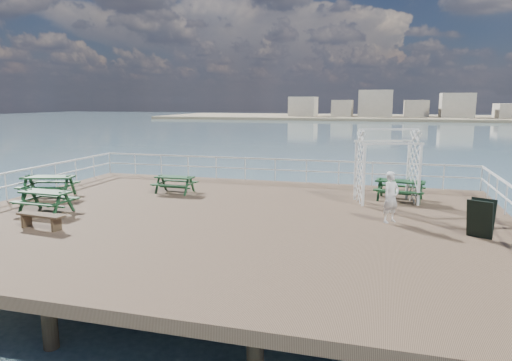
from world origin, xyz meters
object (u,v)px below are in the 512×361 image
object	(u,v)px
flat_bench_near	(41,218)
picnic_table_b	(175,181)
picnic_table_d	(45,197)
person	(391,197)
picnic_table_c	(400,186)
trellis_arbor	(387,170)
picnic_table_a	(48,182)

from	to	relation	value
flat_bench_near	picnic_table_b	bearing A→B (deg)	82.88
picnic_table_d	flat_bench_near	distance (m)	2.15
flat_bench_near	person	bearing A→B (deg)	26.19
picnic_table_b	picnic_table_c	bearing A→B (deg)	7.75
flat_bench_near	trellis_arbor	world-z (taller)	trellis_arbor
picnic_table_c	picnic_table_d	distance (m)	12.78
picnic_table_a	person	size ratio (longest dim) A/B	1.41
picnic_table_b	flat_bench_near	distance (m)	6.18
picnic_table_d	flat_bench_near	size ratio (longest dim) A/B	1.11
flat_bench_near	person	distance (m)	10.61
picnic_table_b	picnic_table_d	distance (m)	5.08
picnic_table_a	picnic_table_d	world-z (taller)	picnic_table_a
picnic_table_b	picnic_table_d	bearing A→B (deg)	-121.14
picnic_table_d	picnic_table_c	bearing A→B (deg)	27.26
flat_bench_near	person	xyz separation A→B (m)	(9.99, 3.55, 0.46)
picnic_table_b	trellis_arbor	xyz separation A→B (m)	(8.39, 0.45, 0.73)
picnic_table_c	picnic_table_d	xyz separation A→B (m)	(-11.65, -5.26, -0.02)
flat_bench_near	picnic_table_c	bearing A→B (deg)	40.55
picnic_table_b	person	world-z (taller)	person
person	flat_bench_near	bearing A→B (deg)	156.66
picnic_table_c	picnic_table_d	world-z (taller)	picnic_table_c
picnic_table_a	picnic_table_d	size ratio (longest dim) A/B	1.27
picnic_table_c	picnic_table_b	bearing A→B (deg)	-165.71
picnic_table_a	flat_bench_near	distance (m)	4.88
flat_bench_near	trellis_arbor	xyz separation A→B (m)	(9.86, 6.45, 0.88)
person	picnic_table_d	bearing A→B (deg)	146.31
picnic_table_a	picnic_table_d	xyz separation A→B (m)	(1.67, -2.16, -0.07)
picnic_table_a	picnic_table_b	bearing A→B (deg)	10.52
picnic_table_a	flat_bench_near	bearing A→B (deg)	-67.99
trellis_arbor	person	distance (m)	2.93
picnic_table_a	flat_bench_near	world-z (taller)	picnic_table_a
picnic_table_c	person	world-z (taller)	person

